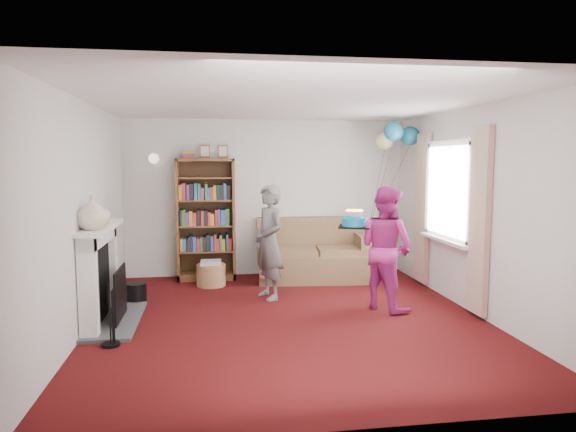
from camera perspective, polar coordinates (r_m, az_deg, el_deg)
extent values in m
plane|color=black|center=(6.10, 0.20, -11.45)|extent=(5.00, 5.00, 0.00)
cube|color=silver|center=(8.33, -2.41, 2.05)|extent=(4.50, 0.02, 2.50)
cube|color=silver|center=(5.94, -21.88, -0.03)|extent=(0.02, 5.00, 2.50)
cube|color=silver|center=(6.58, 20.07, 0.59)|extent=(0.02, 5.00, 2.50)
cube|color=white|center=(5.85, 0.21, 12.63)|extent=(4.50, 5.00, 0.01)
cube|color=#3F3F42|center=(6.32, -18.67, -10.95)|extent=(0.55, 1.40, 0.04)
cube|color=white|center=(5.70, -21.32, -7.61)|extent=(0.18, 0.14, 1.06)
cube|color=white|center=(6.75, -19.25, -5.42)|extent=(0.18, 0.14, 1.06)
cube|color=white|center=(6.14, -20.36, -2.14)|extent=(0.18, 1.24, 0.16)
cube|color=white|center=(6.12, -20.12, -1.21)|extent=(0.28, 1.35, 0.05)
cube|color=black|center=(6.24, -20.36, -6.87)|extent=(0.10, 0.80, 0.86)
cube|color=black|center=(6.23, -18.13, -8.23)|extent=(0.02, 0.70, 0.60)
cylinder|color=black|center=(5.48, -19.18, -10.34)|extent=(0.18, 0.18, 0.64)
cylinder|color=black|center=(7.03, -16.49, -8.21)|extent=(0.26, 0.26, 0.26)
cube|color=white|center=(7.06, 17.62, 7.74)|extent=(0.08, 1.30, 0.08)
cube|color=white|center=(7.13, 17.29, -2.34)|extent=(0.08, 1.30, 0.08)
cube|color=white|center=(7.08, 17.67, 2.67)|extent=(0.01, 1.15, 1.20)
cube|color=white|center=(7.12, 17.07, -2.59)|extent=(0.14, 1.32, 0.04)
cube|color=#BCB08E|center=(6.37, 20.50, -0.50)|extent=(0.07, 0.38, 2.20)
cube|color=#BCB08E|center=(7.83, 14.70, 0.87)|extent=(0.07, 0.38, 2.20)
cylinder|color=gold|center=(8.24, -14.64, 6.34)|extent=(0.04, 0.12, 0.04)
sphere|color=white|center=(8.15, -14.71, 6.20)|extent=(0.16, 0.16, 0.16)
cube|color=#472B14|center=(8.26, -9.09, -0.21)|extent=(0.89, 0.04, 1.88)
cube|color=brown|center=(8.09, -12.12, -0.41)|extent=(0.04, 0.42, 1.88)
cube|color=brown|center=(8.08, -6.09, -0.31)|extent=(0.04, 0.42, 1.88)
cube|color=brown|center=(8.02, -9.22, 6.19)|extent=(0.89, 0.42, 0.04)
cube|color=brown|center=(8.22, -9.00, -6.54)|extent=(0.89, 0.42, 0.10)
cube|color=brown|center=(8.14, -9.05, -3.82)|extent=(0.81, 0.38, 0.03)
cube|color=brown|center=(8.08, -9.09, -1.06)|extent=(0.81, 0.38, 0.02)
cube|color=brown|center=(8.04, -9.14, 1.74)|extent=(0.81, 0.38, 0.02)
cube|color=brown|center=(8.02, -9.18, 4.21)|extent=(0.81, 0.38, 0.02)
cube|color=maroon|center=(8.01, -11.01, 6.73)|extent=(0.16, 0.22, 0.12)
cube|color=brown|center=(8.07, -9.23, 7.11)|extent=(0.16, 0.02, 0.20)
cube|color=brown|center=(8.07, -7.25, 7.14)|extent=(0.16, 0.02, 0.20)
cube|color=brown|center=(8.08, 3.11, -5.54)|extent=(1.77, 0.94, 0.42)
cube|color=brown|center=(8.35, 2.65, -2.62)|extent=(1.77, 0.24, 0.73)
cube|color=brown|center=(7.92, -2.31, -4.24)|extent=(0.24, 0.89, 0.57)
cube|color=brown|center=(8.22, 8.35, -3.91)|extent=(0.24, 0.89, 0.57)
cube|color=brown|center=(7.89, 0.42, -4.05)|extent=(0.75, 0.64, 0.12)
cube|color=brown|center=(8.04, 6.00, -3.88)|extent=(0.75, 0.64, 0.12)
cylinder|color=#9C7349|center=(7.73, -8.54, -6.50)|extent=(0.43, 0.43, 0.32)
cube|color=beige|center=(7.69, -8.56, -5.12)|extent=(0.30, 0.23, 0.06)
imported|color=black|center=(6.85, -2.12, -2.93)|extent=(0.55, 0.65, 1.53)
imported|color=#A82170|center=(6.49, 10.81, -3.50)|extent=(0.89, 0.94, 1.54)
cube|color=black|center=(6.51, 7.39, -1.17)|extent=(0.38, 0.38, 0.02)
cylinder|color=#0C7293|center=(6.50, 7.40, -0.65)|extent=(0.32, 0.32, 0.10)
cylinder|color=#0C7293|center=(6.49, 7.40, -0.12)|extent=(0.23, 0.23, 0.04)
cylinder|color=#D65FA4|center=(6.52, 8.22, 0.20)|extent=(0.01, 0.01, 0.09)
sphere|color=orange|center=(6.51, 8.23, 0.64)|extent=(0.02, 0.02, 0.02)
cylinder|color=#D65FA4|center=(6.54, 8.09, 0.23)|extent=(0.01, 0.01, 0.09)
sphere|color=orange|center=(6.54, 8.10, 0.66)|extent=(0.02, 0.02, 0.02)
cylinder|color=#D65FA4|center=(6.57, 7.88, 0.25)|extent=(0.01, 0.01, 0.09)
sphere|color=orange|center=(6.56, 7.88, 0.69)|extent=(0.02, 0.02, 0.02)
cylinder|color=#D65FA4|center=(6.58, 7.61, 0.27)|extent=(0.01, 0.01, 0.09)
sphere|color=orange|center=(6.58, 7.62, 0.70)|extent=(0.02, 0.02, 0.02)
cylinder|color=#D65FA4|center=(6.58, 7.32, 0.27)|extent=(0.01, 0.01, 0.09)
sphere|color=orange|center=(6.58, 7.33, 0.71)|extent=(0.02, 0.02, 0.02)
cylinder|color=#D65FA4|center=(6.57, 7.04, 0.27)|extent=(0.01, 0.01, 0.09)
sphere|color=orange|center=(6.57, 7.05, 0.70)|extent=(0.02, 0.02, 0.02)
cylinder|color=#D65FA4|center=(6.56, 6.81, 0.26)|extent=(0.01, 0.01, 0.09)
sphere|color=orange|center=(6.55, 6.81, 0.69)|extent=(0.02, 0.02, 0.02)
cylinder|color=#D65FA4|center=(6.53, 6.64, 0.23)|extent=(0.01, 0.01, 0.09)
sphere|color=orange|center=(6.52, 6.65, 0.67)|extent=(0.02, 0.02, 0.02)
cylinder|color=#D65FA4|center=(6.50, 6.56, 0.20)|extent=(0.01, 0.01, 0.09)
sphere|color=orange|center=(6.49, 6.57, 0.64)|extent=(0.02, 0.02, 0.02)
cylinder|color=#D65FA4|center=(6.46, 6.59, 0.17)|extent=(0.01, 0.01, 0.09)
sphere|color=orange|center=(6.46, 6.60, 0.62)|extent=(0.02, 0.02, 0.02)
cylinder|color=#D65FA4|center=(6.43, 6.72, 0.14)|extent=(0.01, 0.01, 0.09)
sphere|color=orange|center=(6.43, 6.72, 0.59)|extent=(0.02, 0.02, 0.02)
cylinder|color=#D65FA4|center=(6.41, 6.93, 0.12)|extent=(0.01, 0.01, 0.09)
sphere|color=orange|center=(6.40, 6.93, 0.56)|extent=(0.02, 0.02, 0.02)
cylinder|color=#D65FA4|center=(6.40, 7.20, 0.10)|extent=(0.01, 0.01, 0.09)
sphere|color=orange|center=(6.39, 7.20, 0.55)|extent=(0.02, 0.02, 0.02)
cylinder|color=#D65FA4|center=(6.39, 7.50, 0.10)|extent=(0.01, 0.01, 0.09)
sphere|color=orange|center=(6.39, 7.50, 0.54)|extent=(0.02, 0.02, 0.02)
cylinder|color=#D65FA4|center=(6.40, 7.78, 0.10)|extent=(0.01, 0.01, 0.09)
sphere|color=orange|center=(6.40, 7.79, 0.55)|extent=(0.02, 0.02, 0.02)
cylinder|color=#D65FA4|center=(6.42, 8.02, 0.12)|extent=(0.01, 0.01, 0.09)
sphere|color=orange|center=(6.42, 8.03, 0.56)|extent=(0.02, 0.02, 0.02)
cylinder|color=#D65FA4|center=(6.45, 8.19, 0.14)|extent=(0.01, 0.01, 0.09)
sphere|color=orange|center=(6.45, 8.19, 0.58)|extent=(0.02, 0.02, 0.02)
cylinder|color=#D65FA4|center=(6.48, 8.25, 0.17)|extent=(0.01, 0.01, 0.09)
sphere|color=orange|center=(6.48, 8.26, 0.61)|extent=(0.02, 0.02, 0.02)
sphere|color=#3F3F3F|center=(7.99, 8.79, -2.25)|extent=(0.02, 0.02, 0.02)
sphere|color=#176B8F|center=(8.11, 13.39, 8.64)|extent=(0.29, 0.29, 0.29)
sphere|color=#CAC17B|center=(8.17, 10.71, 8.26)|extent=(0.29, 0.29, 0.29)
sphere|color=#176B8F|center=(7.81, 11.66, 9.23)|extent=(0.29, 0.29, 0.29)
imported|color=beige|center=(5.76, -20.89, 0.38)|extent=(0.43, 0.43, 0.36)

